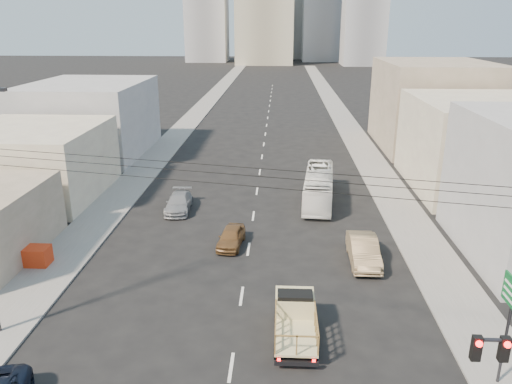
# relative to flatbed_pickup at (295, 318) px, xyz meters

# --- Properties ---
(sidewalk_left) EXTENTS (3.50, 180.00, 0.12)m
(sidewalk_left) POSITION_rel_flatbed_pickup_xyz_m (-14.58, 65.67, -1.03)
(sidewalk_left) COLOR slate
(sidewalk_left) RESTS_ON ground
(sidewalk_right) EXTENTS (3.50, 180.00, 0.12)m
(sidewalk_right) POSITION_rel_flatbed_pickup_xyz_m (8.92, 65.67, -1.03)
(sidewalk_right) COLOR slate
(sidewalk_right) RESTS_ON ground
(lane_dashes) EXTENTS (0.15, 104.00, 0.01)m
(lane_dashes) POSITION_rel_flatbed_pickup_xyz_m (-2.83, 48.67, -1.09)
(lane_dashes) COLOR silver
(lane_dashes) RESTS_ON ground
(flatbed_pickup) EXTENTS (1.95, 4.41, 1.90)m
(flatbed_pickup) POSITION_rel_flatbed_pickup_xyz_m (0.00, 0.00, 0.00)
(flatbed_pickup) COLOR #C8BB86
(flatbed_pickup) RESTS_ON ground
(city_bus) EXTENTS (3.15, 9.67, 2.65)m
(city_bus) POSITION_rel_flatbed_pickup_xyz_m (2.43, 19.27, 0.23)
(city_bus) COLOR white
(city_bus) RESTS_ON ground
(sedan_brown) EXTENTS (1.91, 3.89, 1.28)m
(sedan_brown) POSITION_rel_flatbed_pickup_xyz_m (-4.03, 10.17, -0.46)
(sedan_brown) COLOR brown
(sedan_brown) RESTS_ON ground
(sedan_tan) EXTENTS (1.74, 4.88, 1.60)m
(sedan_tan) POSITION_rel_flatbed_pickup_xyz_m (4.47, 8.13, -0.29)
(sedan_tan) COLOR #907654
(sedan_tan) RESTS_ON ground
(sedan_grey) EXTENTS (2.07, 4.65, 1.33)m
(sedan_grey) POSITION_rel_flatbed_pickup_xyz_m (-8.84, 16.58, -0.43)
(sedan_grey) COLOR gray
(sedan_grey) RESTS_ON ground
(green_sign) EXTENTS (0.18, 1.60, 5.00)m
(green_sign) POSITION_rel_flatbed_pickup_xyz_m (8.33, -2.83, 2.65)
(green_sign) COLOR #2D2D33
(green_sign) RESTS_ON ground
(overhead_wires) EXTENTS (23.01, 5.02, 0.72)m
(overhead_wires) POSITION_rel_flatbed_pickup_xyz_m (-2.83, -2.83, 7.87)
(overhead_wires) COLOR black
(overhead_wires) RESTS_ON ground
(crate_stack) EXTENTS (1.80, 1.20, 1.14)m
(crate_stack) POSITION_rel_flatbed_pickup_xyz_m (-15.83, 6.63, -0.40)
(crate_stack) COLOR red
(crate_stack) RESTS_ON sidewalk_left
(bldg_right_mid) EXTENTS (11.00, 14.00, 8.00)m
(bldg_right_mid) POSITION_rel_flatbed_pickup_xyz_m (16.67, 23.67, 2.91)
(bldg_right_mid) COLOR #B9AB95
(bldg_right_mid) RESTS_ON ground
(bldg_right_far) EXTENTS (12.00, 16.00, 10.00)m
(bldg_right_far) POSITION_rel_flatbed_pickup_xyz_m (17.17, 39.67, 3.91)
(bldg_right_far) COLOR gray
(bldg_right_far) RESTS_ON ground
(bldg_left_mid) EXTENTS (11.00, 12.00, 6.00)m
(bldg_left_mid) POSITION_rel_flatbed_pickup_xyz_m (-21.83, 19.67, 1.91)
(bldg_left_mid) COLOR #B9AB95
(bldg_left_mid) RESTS_ON ground
(bldg_left_far) EXTENTS (12.00, 16.00, 8.00)m
(bldg_left_far) POSITION_rel_flatbed_pickup_xyz_m (-22.33, 34.67, 2.91)
(bldg_left_far) COLOR #959597
(bldg_left_far) RESTS_ON ground
(midrise_ne) EXTENTS (16.00, 16.00, 40.00)m
(midrise_ne) POSITION_rel_flatbed_pickup_xyz_m (15.17, 180.67, 18.91)
(midrise_ne) COLOR gray
(midrise_ne) RESTS_ON ground
(midrise_nw) EXTENTS (15.00, 15.00, 34.00)m
(midrise_nw) POSITION_rel_flatbed_pickup_xyz_m (-28.83, 175.67, 15.91)
(midrise_nw) COLOR gray
(midrise_nw) RESTS_ON ground
(midrise_back) EXTENTS (18.00, 18.00, 44.00)m
(midrise_back) POSITION_rel_flatbed_pickup_xyz_m (3.17, 195.67, 20.91)
(midrise_back) COLOR #959597
(midrise_back) RESTS_ON ground
(midrise_east) EXTENTS (14.00, 14.00, 28.00)m
(midrise_east) POSITION_rel_flatbed_pickup_xyz_m (27.17, 160.67, 12.91)
(midrise_east) COLOR gray
(midrise_east) RESTS_ON ground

